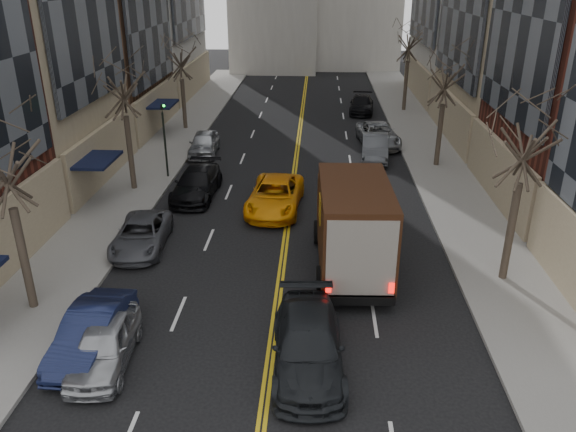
{
  "coord_description": "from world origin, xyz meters",
  "views": [
    {
      "loc": [
        1.34,
        -8.79,
        11.33
      ],
      "look_at": [
        0.23,
        11.9,
        2.2
      ],
      "focal_mm": 35.0,
      "sensor_mm": 36.0,
      "label": 1
    }
  ],
  "objects_px": {
    "ups_truck": "(353,225)",
    "observer_sedan": "(308,345)",
    "taxi": "(275,196)",
    "pedestrian": "(326,220)"
  },
  "relations": [
    {
      "from": "ups_truck",
      "to": "observer_sedan",
      "type": "bearing_deg",
      "value": -106.49
    },
    {
      "from": "ups_truck",
      "to": "taxi",
      "type": "bearing_deg",
      "value": 118.76
    },
    {
      "from": "ups_truck",
      "to": "observer_sedan",
      "type": "relative_size",
      "value": 1.32
    },
    {
      "from": "taxi",
      "to": "pedestrian",
      "type": "relative_size",
      "value": 3.69
    },
    {
      "from": "pedestrian",
      "to": "ups_truck",
      "type": "bearing_deg",
      "value": -165.22
    },
    {
      "from": "ups_truck",
      "to": "pedestrian",
      "type": "bearing_deg",
      "value": 105.98
    },
    {
      "from": "ups_truck",
      "to": "taxi",
      "type": "xyz_separation_m",
      "value": [
        -3.57,
        6.0,
        -1.18
      ]
    },
    {
      "from": "taxi",
      "to": "pedestrian",
      "type": "bearing_deg",
      "value": -44.39
    },
    {
      "from": "observer_sedan",
      "to": "taxi",
      "type": "xyz_separation_m",
      "value": [
        -1.94,
        12.32,
        -0.01
      ]
    },
    {
      "from": "ups_truck",
      "to": "pedestrian",
      "type": "relative_size",
      "value": 4.8
    }
  ]
}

